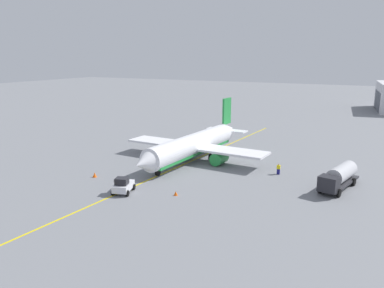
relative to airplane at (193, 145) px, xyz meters
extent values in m
plane|color=slate|center=(0.49, -0.03, -2.67)|extent=(400.00, 400.00, 0.00)
cylinder|color=white|center=(0.49, -0.03, 0.18)|extent=(24.53, 5.25, 3.69)
cube|color=#238C3D|center=(0.49, -0.03, -0.84)|extent=(23.14, 4.50, 1.03)
cone|color=white|center=(13.98, -0.90, 0.18)|extent=(3.60, 3.75, 3.54)
cone|color=white|center=(-13.69, 0.88, 0.54)|extent=(4.93, 3.43, 3.14)
cube|color=#238C3D|center=(-13.01, 0.84, 4.42)|extent=(3.22, 0.57, 5.20)
cube|color=white|center=(-13.01, 0.84, 0.58)|extent=(2.94, 8.54, 0.24)
cube|color=white|center=(-0.51, 0.03, -0.29)|extent=(6.48, 26.43, 0.36)
cylinder|color=#238C3D|center=(0.62, 5.17, -1.54)|extent=(3.33, 2.30, 2.10)
cylinder|color=#238C3D|center=(-0.05, -5.21, -1.54)|extent=(3.33, 2.30, 2.10)
cylinder|color=#4C4C51|center=(10.61, -0.69, -1.53)|extent=(0.24, 0.24, 1.19)
cylinder|color=black|center=(10.61, -0.69, -2.12)|extent=(1.12, 0.47, 1.10)
cylinder|color=#4C4C51|center=(-1.34, 2.69, -1.53)|extent=(0.24, 0.24, 1.19)
cylinder|color=black|center=(-1.34, 2.69, -2.12)|extent=(1.12, 0.47, 1.10)
cylinder|color=#4C4C51|center=(-1.68, -2.50, -1.53)|extent=(0.24, 0.24, 1.19)
cylinder|color=black|center=(-1.68, -2.50, -2.12)|extent=(1.12, 0.47, 1.10)
cube|color=#2D2D33|center=(3.74, 24.64, -1.97)|extent=(9.42, 4.40, 0.30)
cube|color=#232328|center=(7.79, 23.75, -1.02)|extent=(2.47, 2.77, 2.00)
cube|color=black|center=(8.67, 23.55, -0.62)|extent=(0.59, 1.99, 0.90)
cylinder|color=silver|center=(3.16, 24.77, -0.67)|extent=(6.64, 3.60, 2.30)
cylinder|color=black|center=(7.67, 25.05, -2.12)|extent=(1.15, 0.58, 1.10)
cylinder|color=black|center=(7.14, 22.61, -2.12)|extent=(1.15, 0.58, 1.10)
cylinder|color=black|center=(1.86, 26.33, -2.12)|extent=(1.15, 0.58, 1.10)
cylinder|color=black|center=(1.32, 23.89, -2.12)|extent=(1.15, 0.58, 1.10)
cube|color=silver|center=(18.99, -0.85, -1.82)|extent=(4.03, 2.98, 0.90)
cube|color=black|center=(19.47, -0.70, -0.92)|extent=(1.81, 1.94, 0.90)
cylinder|color=black|center=(18.05, -2.19, -2.27)|extent=(0.85, 0.52, 0.80)
cylinder|color=black|center=(17.46, -0.28, -2.27)|extent=(0.85, 0.52, 0.80)
cylinder|color=black|center=(20.53, -1.42, -2.27)|extent=(0.85, 0.52, 0.80)
cylinder|color=black|center=(19.94, 0.49, -2.27)|extent=(0.85, 0.52, 0.80)
cube|color=navy|center=(1.39, 15.45, -2.24)|extent=(0.35, 0.46, 0.85)
cube|color=yellow|center=(1.39, 15.45, -1.52)|extent=(0.39, 0.54, 0.60)
sphere|color=tan|center=(1.39, 15.45, -1.08)|extent=(0.24, 0.24, 0.24)
cone|color=#F2590F|center=(15.53, -8.83, -2.31)|extent=(0.64, 0.64, 0.72)
cone|color=#F2590F|center=(16.79, 5.95, -2.38)|extent=(0.52, 0.52, 0.58)
cube|color=#4C515B|center=(-85.21, 25.56, 0.57)|extent=(17.22, 2.20, 6.10)
cube|color=yellow|center=(0.49, -0.03, -2.66)|extent=(73.01, 5.02, 0.01)
camera|label=1|loc=(58.84, 29.96, 15.29)|focal=36.48mm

